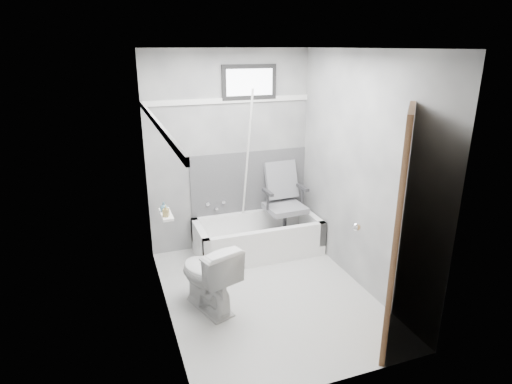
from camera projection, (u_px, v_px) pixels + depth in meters
name	position (u px, v px, depth m)	size (l,w,h in m)	color
floor	(267.00, 294.00, 4.39)	(2.60, 2.60, 0.00)	silver
ceiling	(270.00, 48.00, 3.61)	(2.60, 2.60, 0.00)	silver
wall_back	(230.00, 152.00, 5.16)	(2.00, 0.02, 2.40)	#5E5E63
wall_front	(339.00, 239.00, 2.85)	(2.00, 0.02, 2.40)	#5E5E63
wall_left	(161.00, 195.00, 3.69)	(0.02, 2.60, 2.40)	#5E5E63
wall_right	(361.00, 173.00, 4.32)	(0.02, 2.60, 2.40)	#5E5E63
bathtub	(258.00, 236.00, 5.23)	(1.50, 0.70, 0.42)	white
office_chair	(285.00, 203.00, 5.27)	(0.54, 0.54, 0.94)	slate
toilet	(208.00, 276.00, 4.07)	(0.39, 0.70, 0.69)	silver
door	(450.00, 244.00, 3.24)	(0.78, 0.78, 2.00)	brown
window	(249.00, 82.00, 4.96)	(0.66, 0.04, 0.40)	black
backerboard	(250.00, 182.00, 5.36)	(1.50, 0.02, 0.78)	#4C4C4F
trim_back	(229.00, 100.00, 4.95)	(2.00, 0.02, 0.06)	white
trim_left	(157.00, 123.00, 3.49)	(0.02, 2.60, 0.06)	white
pole	(247.00, 168.00, 5.04)	(0.02, 0.02, 1.95)	white
shelf	(166.00, 214.00, 4.07)	(0.10, 0.32, 0.03)	white
soap_bottle_a	(166.00, 211.00, 3.97)	(0.05, 0.05, 0.12)	#A59052
soap_bottle_b	(164.00, 207.00, 4.10)	(0.07, 0.07, 0.09)	slate
faucet	(216.00, 205.00, 5.28)	(0.26, 0.10, 0.16)	silver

